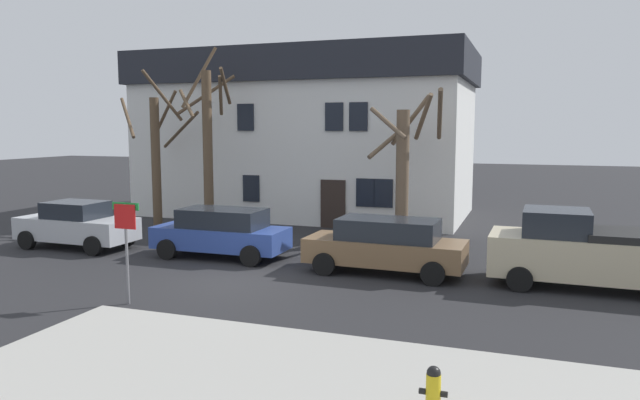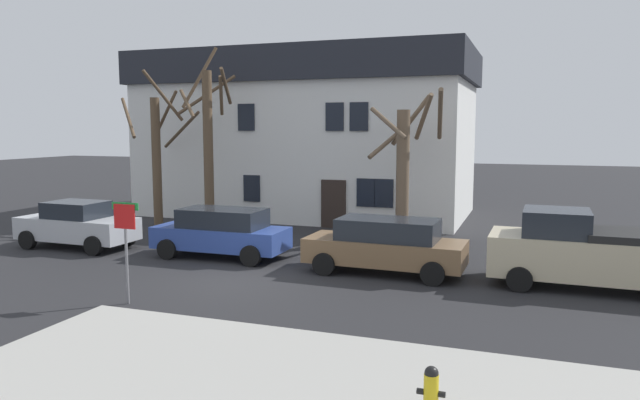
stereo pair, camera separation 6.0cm
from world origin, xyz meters
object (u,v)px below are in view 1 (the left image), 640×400
at_px(car_brown_wagon, 386,245).
at_px(street_sign_pole, 126,233).
at_px(tree_bare_near, 157,154).
at_px(building_main, 308,133).
at_px(car_silver_sedan, 77,225).
at_px(pickup_truck_beige, 592,251).
at_px(fire_hydrant, 433,390).
at_px(tree_bare_far, 405,165).
at_px(bicycle_leaning, 212,224).
at_px(car_blue_wagon, 221,232).
at_px(tree_bare_mid, 208,141).

distance_m(car_brown_wagon, street_sign_pole, 7.44).
relative_size(tree_bare_near, car_brown_wagon, 1.41).
distance_m(building_main, car_silver_sedan, 12.58).
bearing_deg(car_brown_wagon, building_main, 120.92).
bearing_deg(pickup_truck_beige, building_main, 138.28).
bearing_deg(fire_hydrant, street_sign_pole, 156.57).
relative_size(building_main, fire_hydrant, 21.47).
bearing_deg(tree_bare_far, pickup_truck_beige, -38.76).
bearing_deg(car_brown_wagon, tree_bare_near, 155.90).
bearing_deg(car_brown_wagon, bicycle_leaning, 152.59).
height_order(building_main, pickup_truck_beige, building_main).
distance_m(car_blue_wagon, fire_hydrant, 12.33).
relative_size(tree_bare_mid, fire_hydrant, 10.26).
bearing_deg(pickup_truck_beige, car_blue_wagon, 179.49).
xyz_separation_m(tree_bare_mid, car_blue_wagon, (3.01, -4.42, -2.92)).
relative_size(car_blue_wagon, pickup_truck_beige, 0.83).
relative_size(pickup_truck_beige, bicycle_leaning, 3.20).
xyz_separation_m(tree_bare_mid, pickup_truck_beige, (14.33, -4.52, -2.76)).
height_order(car_silver_sedan, car_brown_wagon, car_silver_sedan).
relative_size(fire_hydrant, bicycle_leaning, 0.45).
relative_size(pickup_truck_beige, fire_hydrant, 7.19).
bearing_deg(car_silver_sedan, building_main, 67.24).
relative_size(tree_bare_near, fire_hydrant, 8.93).
relative_size(tree_bare_near, bicycle_leaning, 3.98).
bearing_deg(car_silver_sedan, tree_bare_far, 25.20).
distance_m(building_main, tree_bare_mid, 6.79).
height_order(car_blue_wagon, bicycle_leaning, car_blue_wagon).
relative_size(car_silver_sedan, bicycle_leaning, 2.59).
relative_size(car_blue_wagon, street_sign_pole, 1.78).
bearing_deg(tree_bare_mid, car_silver_sedan, -119.89).
relative_size(tree_bare_far, car_blue_wagon, 1.27).
xyz_separation_m(car_brown_wagon, fire_hydrant, (2.75, -8.65, -0.36)).
distance_m(tree_bare_far, fire_hydrant, 14.38).
relative_size(car_brown_wagon, fire_hydrant, 6.31).
relative_size(tree_bare_far, street_sign_pole, 2.26).
distance_m(tree_bare_near, car_brown_wagon, 12.82).
distance_m(building_main, car_blue_wagon, 11.40).
xyz_separation_m(tree_bare_far, fire_hydrant, (3.27, -13.79, -2.44)).
relative_size(car_brown_wagon, bicycle_leaning, 2.81).
height_order(tree_bare_near, pickup_truck_beige, tree_bare_near).
distance_m(tree_bare_mid, pickup_truck_beige, 15.28).
bearing_deg(tree_bare_mid, pickup_truck_beige, -17.49).
height_order(car_silver_sedan, pickup_truck_beige, pickup_truck_beige).
bearing_deg(street_sign_pole, building_main, 95.03).
bearing_deg(car_blue_wagon, tree_bare_near, 140.25).
relative_size(tree_bare_near, street_sign_pole, 2.66).
bearing_deg(building_main, car_brown_wagon, -59.08).
relative_size(tree_bare_near, tree_bare_far, 1.18).
distance_m(car_silver_sedan, car_blue_wagon, 5.74).
bearing_deg(building_main, bicycle_leaning, -103.63).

